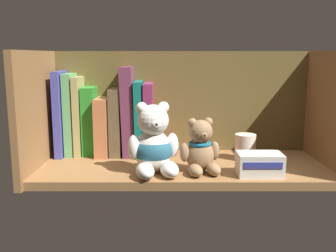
# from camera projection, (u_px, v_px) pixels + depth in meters

# --- Properties ---
(shelf_board) EXTENTS (0.71, 0.29, 0.02)m
(shelf_board) POSITION_uv_depth(u_px,v_px,m) (182.00, 168.00, 0.98)
(shelf_board) COLOR olive
(shelf_board) RESTS_ON ground
(shelf_back_panel) EXTENTS (0.73, 0.01, 0.30)m
(shelf_back_panel) POSITION_uv_depth(u_px,v_px,m) (181.00, 105.00, 1.10)
(shelf_back_panel) COLOR brown
(shelf_back_panel) RESTS_ON ground
(shelf_side_panel_left) EXTENTS (0.02, 0.31, 0.30)m
(shelf_side_panel_left) POSITION_uv_depth(u_px,v_px,m) (37.00, 113.00, 0.95)
(shelf_side_panel_left) COLOR olive
(shelf_side_panel_left) RESTS_ON ground
(shelf_side_panel_right) EXTENTS (0.02, 0.31, 0.30)m
(shelf_side_panel_right) POSITION_uv_depth(u_px,v_px,m) (328.00, 113.00, 0.95)
(shelf_side_panel_right) COLOR olive
(shelf_side_panel_right) RESTS_ON ground
(book_0) EXTENTS (0.02, 0.14, 0.23)m
(book_0) POSITION_uv_depth(u_px,v_px,m) (62.00, 113.00, 1.06)
(book_0) COLOR #3F439F
(book_0) RESTS_ON shelf_board
(book_1) EXTENTS (0.02, 0.11, 0.22)m
(book_1) POSITION_uv_depth(u_px,v_px,m) (71.00, 114.00, 1.06)
(book_1) COLOR #62AA61
(book_1) RESTS_ON shelf_board
(book_2) EXTENTS (0.02, 0.12, 0.21)m
(book_2) POSITION_uv_depth(u_px,v_px,m) (79.00, 115.00, 1.07)
(book_2) COLOR tan
(book_2) RESTS_ON shelf_board
(book_3) EXTENTS (0.03, 0.10, 0.19)m
(book_3) POSITION_uv_depth(u_px,v_px,m) (90.00, 120.00, 1.07)
(book_3) COLOR #288626
(book_3) RESTS_ON shelf_board
(book_4) EXTENTS (0.04, 0.14, 0.16)m
(book_4) POSITION_uv_depth(u_px,v_px,m) (103.00, 125.00, 1.07)
(book_4) COLOR #BD6F43
(book_4) RESTS_ON shelf_board
(book_5) EXTENTS (0.03, 0.13, 0.18)m
(book_5) POSITION_uv_depth(u_px,v_px,m) (116.00, 121.00, 1.07)
(book_5) COLOR brown
(book_5) RESTS_ON shelf_board
(book_6) EXTENTS (0.04, 0.14, 0.24)m
(book_6) POSITION_uv_depth(u_px,v_px,m) (128.00, 111.00, 1.06)
(book_6) COLOR #6C324E
(book_6) RESTS_ON shelf_board
(book_7) EXTENTS (0.02, 0.15, 0.20)m
(book_7) POSITION_uv_depth(u_px,v_px,m) (139.00, 117.00, 1.07)
(book_7) COLOR #136A5F
(book_7) RESTS_ON shelf_board
(book_8) EXTENTS (0.02, 0.15, 0.20)m
(book_8) POSITION_uv_depth(u_px,v_px,m) (148.00, 118.00, 1.07)
(book_8) COLOR #7F2952
(book_8) RESTS_ON shelf_board
(teddy_bear_larger) EXTENTS (0.13, 0.13, 0.17)m
(teddy_bear_larger) POSITION_uv_depth(u_px,v_px,m) (153.00, 146.00, 0.89)
(teddy_bear_larger) COLOR white
(teddy_bear_larger) RESTS_ON shelf_board
(teddy_bear_smaller) EXTENTS (0.10, 0.10, 0.13)m
(teddy_bear_smaller) POSITION_uv_depth(u_px,v_px,m) (200.00, 149.00, 0.90)
(teddy_bear_smaller) COLOR #93704C
(teddy_bear_smaller) RESTS_ON shelf_board
(pillar_candle) EXTENTS (0.05, 0.05, 0.07)m
(pillar_candle) POSITION_uv_depth(u_px,v_px,m) (244.00, 147.00, 1.01)
(pillar_candle) COLOR silver
(pillar_candle) RESTS_ON shelf_board
(small_product_box) EXTENTS (0.10, 0.07, 0.05)m
(small_product_box) POSITION_uv_depth(u_px,v_px,m) (259.00, 164.00, 0.88)
(small_product_box) COLOR silver
(small_product_box) RESTS_ON shelf_board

